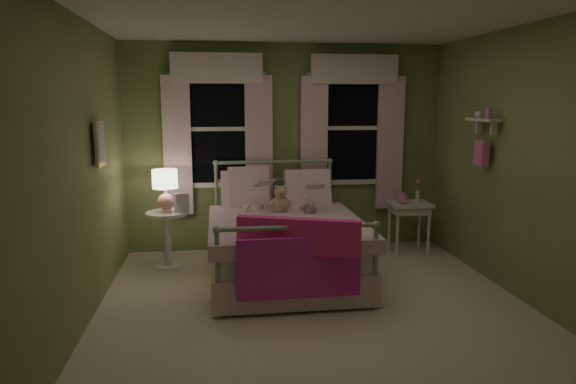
{
  "coord_description": "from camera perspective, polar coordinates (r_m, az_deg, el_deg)",
  "views": [
    {
      "loc": [
        -0.87,
        -4.37,
        1.89
      ],
      "look_at": [
        -0.18,
        0.6,
        1.0
      ],
      "focal_mm": 32.0,
      "sensor_mm": 36.0,
      "label": 1
    }
  ],
  "objects": [
    {
      "name": "room_shell",
      "position": [
        4.49,
        3.34,
        2.5
      ],
      "size": [
        4.2,
        4.2,
        4.2
      ],
      "color": "white",
      "rests_on": "ground"
    },
    {
      "name": "bed",
      "position": [
        5.56,
        -0.54,
        -5.74
      ],
      "size": [
        1.58,
        2.04,
        1.18
      ],
      "color": "white",
      "rests_on": "ground"
    },
    {
      "name": "pink_throw",
      "position": [
        4.53,
        1.19,
        -6.36
      ],
      "size": [
        1.1,
        0.46,
        0.71
      ],
      "color": "#FF3192",
      "rests_on": "bed"
    },
    {
      "name": "child_left",
      "position": [
        5.82,
        -3.78,
        1.07
      ],
      "size": [
        0.31,
        0.22,
        0.82
      ],
      "primitive_type": "imported",
      "rotation": [
        0.0,
        0.0,
        3.2
      ],
      "color": "#F7D1DD",
      "rests_on": "bed"
    },
    {
      "name": "child_right",
      "position": [
        5.9,
        1.66,
        0.44
      ],
      "size": [
        0.34,
        0.28,
        0.67
      ],
      "primitive_type": "imported",
      "rotation": [
        0.0,
        0.0,
        3.22
      ],
      "color": "#F7D1DD",
      "rests_on": "bed"
    },
    {
      "name": "book_left",
      "position": [
        5.58,
        -3.59,
        0.48
      ],
      "size": [
        0.22,
        0.16,
        0.26
      ],
      "primitive_type": "imported",
      "rotation": [
        1.22,
        0.0,
        0.25
      ],
      "color": "beige",
      "rests_on": "child_left"
    },
    {
      "name": "book_right",
      "position": [
        5.66,
        2.08,
        0.19
      ],
      "size": [
        0.21,
        0.14,
        0.26
      ],
      "primitive_type": "imported",
      "rotation": [
        1.22,
        0.0,
        -0.15
      ],
      "color": "beige",
      "rests_on": "child_right"
    },
    {
      "name": "teddy_bear",
      "position": [
        5.73,
        -0.84,
        -0.98
      ],
      "size": [
        0.24,
        0.2,
        0.32
      ],
      "color": "tan",
      "rests_on": "bed"
    },
    {
      "name": "nightstand_left",
      "position": [
        6.04,
        -13.29,
        -4.31
      ],
      "size": [
        0.46,
        0.46,
        0.65
      ],
      "color": "white",
      "rests_on": "ground"
    },
    {
      "name": "table_lamp",
      "position": [
        5.93,
        -13.5,
        0.71
      ],
      "size": [
        0.28,
        0.28,
        0.46
      ],
      "color": "pink",
      "rests_on": "nightstand_left"
    },
    {
      "name": "book_nightstand",
      "position": [
        5.9,
        -12.49,
        -2.23
      ],
      "size": [
        0.17,
        0.23,
        0.02
      ],
      "primitive_type": "imported",
      "rotation": [
        0.0,
        0.0,
        -0.04
      ],
      "color": "beige",
      "rests_on": "nightstand_left"
    },
    {
      "name": "nightstand_right",
      "position": [
        6.56,
        13.33,
        -2.0
      ],
      "size": [
        0.5,
        0.4,
        0.64
      ],
      "color": "white",
      "rests_on": "ground"
    },
    {
      "name": "pink_toy",
      "position": [
        6.49,
        12.58,
        -0.67
      ],
      "size": [
        0.14,
        0.19,
        0.14
      ],
      "color": "pink",
      "rests_on": "nightstand_right"
    },
    {
      "name": "bud_vase",
      "position": [
        6.6,
        14.23,
        0.16
      ],
      "size": [
        0.06,
        0.06,
        0.28
      ],
      "color": "white",
      "rests_on": "nightstand_right"
    },
    {
      "name": "window_left",
      "position": [
        6.4,
        -7.79,
        7.58
      ],
      "size": [
        1.34,
        0.13,
        1.96
      ],
      "color": "black",
      "rests_on": "room_shell"
    },
    {
      "name": "window_right",
      "position": [
        6.63,
        7.2,
        7.68
      ],
      "size": [
        1.34,
        0.13,
        1.96
      ],
      "color": "black",
      "rests_on": "room_shell"
    },
    {
      "name": "wall_shelf",
      "position": [
        5.79,
        20.79,
        5.79
      ],
      "size": [
        0.15,
        0.5,
        0.6
      ],
      "color": "white",
      "rests_on": "room_shell"
    },
    {
      "name": "framed_picture",
      "position": [
        5.1,
        -20.15,
        5.06
      ],
      "size": [
        0.03,
        0.32,
        0.42
      ],
      "color": "beige",
      "rests_on": "room_shell"
    }
  ]
}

